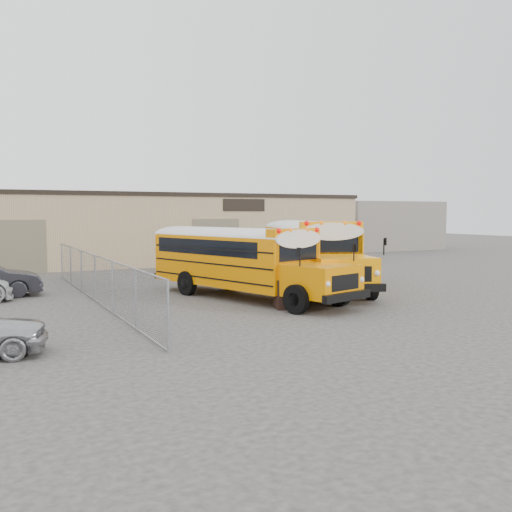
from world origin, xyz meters
name	(u,v)px	position (x,y,z in m)	size (l,w,h in m)	color
ground	(271,301)	(0.00, 0.00, 0.00)	(120.00, 120.00, 0.00)	#353330
warehouse	(135,227)	(0.00, 19.99, 2.37)	(30.20, 10.20, 4.67)	tan
chainlink_fence	(95,278)	(-6.00, 3.00, 0.90)	(0.07, 18.07, 1.81)	gray
distant_building_right	(375,225)	(24.00, 24.00, 2.20)	(10.00, 8.00, 4.40)	gray
school_bus_left	(157,249)	(-2.34, 7.08, 1.65)	(5.12, 10.04, 2.86)	orange
school_bus_right	(282,241)	(5.64, 9.22, 1.78)	(5.51, 10.80, 3.08)	#FF9903
tarp_bundle	(290,285)	(-0.10, -1.63, 0.81)	(1.30, 1.23, 1.58)	black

